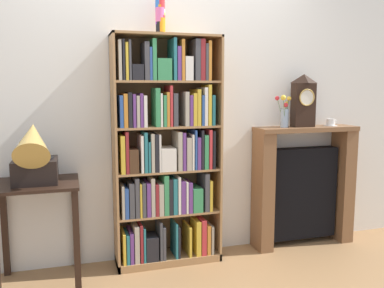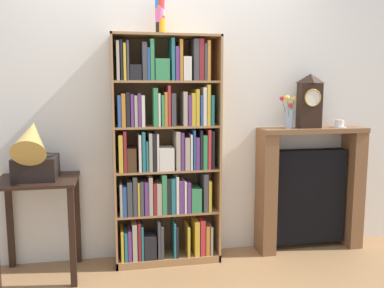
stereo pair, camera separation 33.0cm
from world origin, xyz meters
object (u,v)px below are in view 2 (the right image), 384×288
(gramophone, at_px, (34,152))
(side_table_left, at_px, (38,204))
(flower_vase, at_px, (289,114))
(teacup_with_saucer, at_px, (339,124))
(mantel_clock, at_px, (310,101))
(cup_stack, at_px, (160,16))
(fireplace_mantel, at_px, (309,189))
(bookshelf, at_px, (166,156))

(gramophone, bearing_deg, side_table_left, 90.00)
(flower_vase, xyz_separation_m, teacup_with_saucer, (0.47, 0.00, -0.10))
(flower_vase, distance_m, teacup_with_saucer, 0.48)
(gramophone, relative_size, mantel_clock, 1.11)
(cup_stack, relative_size, mantel_clock, 0.64)
(cup_stack, relative_size, fireplace_mantel, 0.27)
(gramophone, bearing_deg, flower_vase, 5.17)
(fireplace_mantel, xyz_separation_m, flower_vase, (-0.22, -0.02, 0.67))
(mantel_clock, distance_m, teacup_with_saucer, 0.35)
(gramophone, relative_size, fireplace_mantel, 0.47)
(cup_stack, xyz_separation_m, mantel_clock, (1.27, -0.01, -0.67))
(gramophone, relative_size, teacup_with_saucer, 4.11)
(mantel_clock, bearing_deg, teacup_with_saucer, 0.44)
(gramophone, xyz_separation_m, flower_vase, (2.03, 0.18, 0.24))
(bookshelf, relative_size, gramophone, 3.57)
(fireplace_mantel, bearing_deg, bookshelf, -178.10)
(bookshelf, bearing_deg, side_table_left, -174.23)
(side_table_left, bearing_deg, teacup_with_saucer, 2.78)
(cup_stack, xyz_separation_m, teacup_with_saucer, (1.56, -0.01, -0.87))
(bookshelf, height_order, cup_stack, cup_stack)
(bookshelf, bearing_deg, cup_stack, 134.03)
(bookshelf, distance_m, mantel_clock, 1.31)
(bookshelf, height_order, fireplace_mantel, bookshelf)
(side_table_left, distance_m, fireplace_mantel, 2.26)
(cup_stack, bearing_deg, mantel_clock, -0.59)
(bookshelf, xyz_separation_m, side_table_left, (-0.98, -0.10, -0.31))
(side_table_left, xyz_separation_m, mantel_clock, (2.22, 0.12, 0.75))
(cup_stack, height_order, gramophone, cup_stack)
(flower_vase, bearing_deg, cup_stack, 179.23)
(gramophone, height_order, fireplace_mantel, gramophone)
(side_table_left, bearing_deg, fireplace_mantel, 3.58)
(flower_vase, bearing_deg, teacup_with_saucer, 0.45)
(fireplace_mantel, xyz_separation_m, teacup_with_saucer, (0.25, -0.02, 0.58))
(cup_stack, bearing_deg, side_table_left, -172.02)
(side_table_left, relative_size, mantel_clock, 1.64)
(cup_stack, xyz_separation_m, fireplace_mantel, (1.31, 0.01, -1.45))
(side_table_left, height_order, flower_vase, flower_vase)
(fireplace_mantel, height_order, teacup_with_saucer, teacup_with_saucer)
(flower_vase, bearing_deg, fireplace_mantel, 5.95)
(cup_stack, xyz_separation_m, gramophone, (-0.94, -0.20, -1.01))
(side_table_left, bearing_deg, mantel_clock, 3.08)
(mantel_clock, bearing_deg, gramophone, -175.22)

